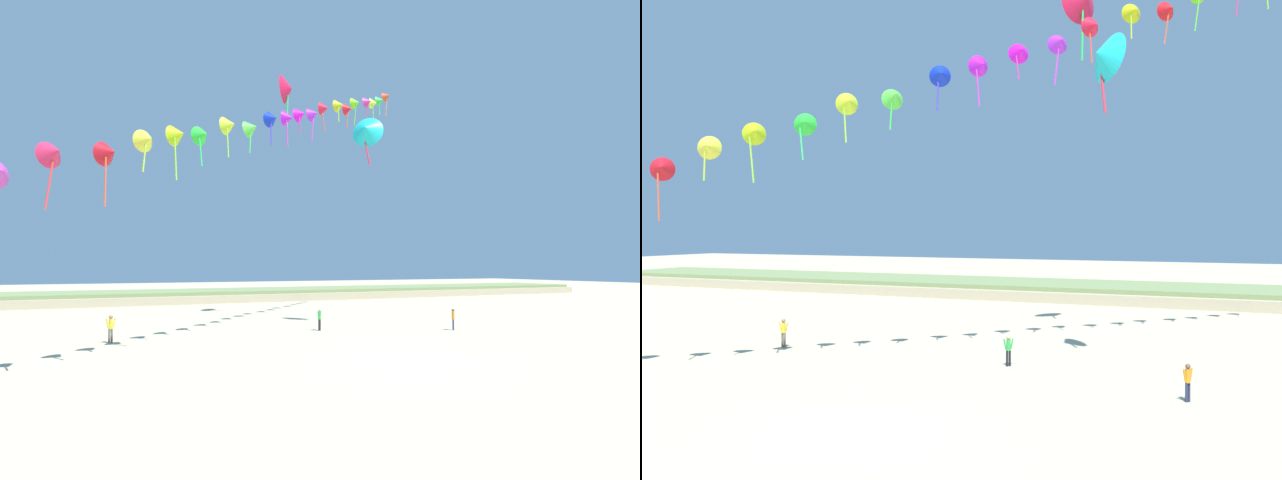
# 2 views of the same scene
# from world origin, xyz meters

# --- Properties ---
(ground_plane) EXTENTS (240.00, 240.00, 0.00)m
(ground_plane) POSITION_xyz_m (0.00, 0.00, 0.00)
(ground_plane) COLOR #C1B28E
(dune_ridge) EXTENTS (120.00, 13.08, 1.36)m
(dune_ridge) POSITION_xyz_m (0.00, 46.11, 0.67)
(dune_ridge) COLOR tan
(dune_ridge) RESTS_ON ground
(person_near_left) EXTENTS (0.38, 0.46, 1.49)m
(person_near_left) POSITION_xyz_m (9.82, 8.74, 0.86)
(person_near_left) COLOR #282D4C
(person_near_left) RESTS_ON ground
(person_near_right) EXTENTS (0.46, 0.39, 1.53)m
(person_near_right) POSITION_xyz_m (1.19, 12.39, 0.88)
(person_near_right) COLOR black
(person_near_right) RESTS_ON ground
(person_mid_center) EXTENTS (0.57, 0.22, 1.62)m
(person_mid_center) POSITION_xyz_m (-12.21, 12.31, 0.93)
(person_mid_center) COLOR #726656
(person_mid_center) RESTS_ON ground
(kite_banner_string) EXTENTS (34.82, 27.15, 23.97)m
(kite_banner_string) POSITION_xyz_m (-0.01, 14.33, 15.52)
(kite_banner_string) COLOR #C139AA
(large_kite_low_lead) EXTENTS (2.68, 2.68, 4.04)m
(large_kite_low_lead) POSITION_xyz_m (5.56, 13.31, 14.86)
(large_kite_low_lead) COLOR #1CCFCF
(large_kite_mid_trail) EXTENTS (2.35, 2.74, 4.91)m
(large_kite_mid_trail) POSITION_xyz_m (2.47, 22.27, 20.54)
(large_kite_mid_trail) COLOR red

